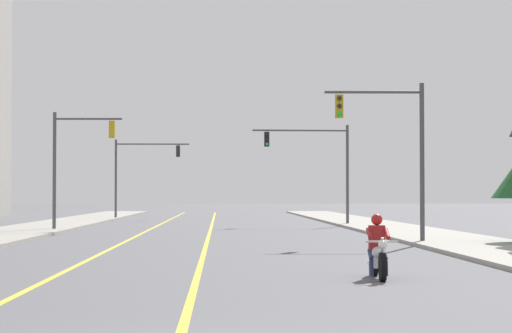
# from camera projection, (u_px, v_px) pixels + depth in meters

# --- Properties ---
(lane_stripe_center) EXTENTS (0.16, 100.00, 0.01)m
(lane_stripe_center) POSITION_uv_depth(u_px,v_px,m) (211.00, 228.00, 55.90)
(lane_stripe_center) COLOR yellow
(lane_stripe_center) RESTS_ON ground
(lane_stripe_left) EXTENTS (0.16, 100.00, 0.01)m
(lane_stripe_left) POSITION_uv_depth(u_px,v_px,m) (153.00, 228.00, 55.78)
(lane_stripe_left) COLOR yellow
(lane_stripe_left) RESTS_ON ground
(sidewalk_kerb_right) EXTENTS (4.40, 110.00, 0.14)m
(sidewalk_kerb_right) POSITION_uv_depth(u_px,v_px,m) (399.00, 230.00, 51.27)
(sidewalk_kerb_right) COLOR #9E998E
(sidewalk_kerb_right) RESTS_ON ground
(sidewalk_kerb_left) EXTENTS (4.40, 110.00, 0.14)m
(sidewalk_kerb_left) POSITION_uv_depth(u_px,v_px,m) (26.00, 230.00, 50.57)
(sidewalk_kerb_left) COLOR #9E998E
(sidewalk_kerb_left) RESTS_ON ground
(motorcycle_with_rider) EXTENTS (0.70, 2.19, 1.46)m
(motorcycle_with_rider) POSITION_uv_depth(u_px,v_px,m) (378.00, 253.00, 22.26)
(motorcycle_with_rider) COLOR black
(motorcycle_with_rider) RESTS_ON ground
(traffic_signal_near_right) EXTENTS (3.84, 0.37, 6.20)m
(traffic_signal_near_right) POSITION_uv_depth(u_px,v_px,m) (395.00, 139.00, 37.83)
(traffic_signal_near_right) COLOR #47474C
(traffic_signal_near_right) RESTS_ON ground
(traffic_signal_near_left) EXTENTS (3.60, 0.37, 6.20)m
(traffic_signal_near_left) POSITION_uv_depth(u_px,v_px,m) (73.00, 154.00, 51.19)
(traffic_signal_near_left) COLOR #47474C
(traffic_signal_near_left) RESTS_ON ground
(traffic_signal_mid_right) EXTENTS (5.96, 0.55, 6.20)m
(traffic_signal_mid_right) POSITION_uv_depth(u_px,v_px,m) (319.00, 158.00, 60.46)
(traffic_signal_mid_right) COLOR #47474C
(traffic_signal_mid_right) RESTS_ON ground
(traffic_signal_mid_left) EXTENTS (5.79, 0.37, 6.20)m
(traffic_signal_mid_left) POSITION_uv_depth(u_px,v_px,m) (138.00, 166.00, 76.66)
(traffic_signal_mid_left) COLOR #47474C
(traffic_signal_mid_left) RESTS_ON ground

